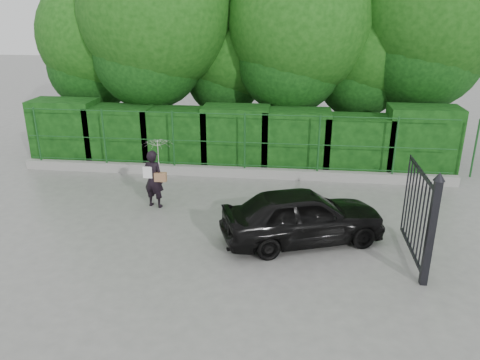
# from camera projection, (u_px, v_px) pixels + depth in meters

# --- Properties ---
(ground) EXTENTS (80.00, 80.00, 0.00)m
(ground) POSITION_uv_depth(u_px,v_px,m) (207.00, 242.00, 10.95)
(ground) COLOR gray
(kerb) EXTENTS (14.00, 0.25, 0.30)m
(kerb) POSITION_uv_depth(u_px,v_px,m) (232.00, 172.00, 15.08)
(kerb) COLOR #9E9E99
(kerb) RESTS_ON ground
(fence) EXTENTS (14.13, 0.06, 1.80)m
(fence) POSITION_uv_depth(u_px,v_px,m) (239.00, 141.00, 14.68)
(fence) COLOR #184F1E
(fence) RESTS_ON kerb
(hedge) EXTENTS (14.20, 1.20, 2.22)m
(hedge) POSITION_uv_depth(u_px,v_px,m) (236.00, 138.00, 15.70)
(hedge) COLOR black
(hedge) RESTS_ON ground
(trees) EXTENTS (17.10, 6.15, 8.08)m
(trees) POSITION_uv_depth(u_px,v_px,m) (276.00, 23.00, 16.38)
(trees) COLOR black
(trees) RESTS_ON ground
(gate) EXTENTS (0.22, 2.33, 2.36)m
(gate) POSITION_uv_depth(u_px,v_px,m) (425.00, 220.00, 9.35)
(gate) COLOR black
(gate) RESTS_ON ground
(woman) EXTENTS (0.90, 0.84, 1.90)m
(woman) POSITION_uv_depth(u_px,v_px,m) (156.00, 164.00, 12.49)
(woman) COLOR black
(woman) RESTS_ON ground
(car) EXTENTS (4.07, 2.71, 1.29)m
(car) POSITION_uv_depth(u_px,v_px,m) (303.00, 216.00, 10.81)
(car) COLOR black
(car) RESTS_ON ground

